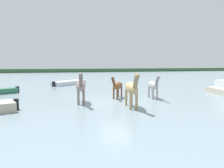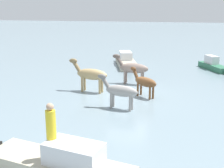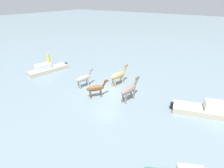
% 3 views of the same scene
% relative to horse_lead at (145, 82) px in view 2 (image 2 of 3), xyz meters
% --- Properties ---
extents(ground_plane, '(182.27, 182.27, 0.00)m').
position_rel_horse_lead_xyz_m(ground_plane, '(-0.31, -1.05, -0.93)').
color(ground_plane, gray).
extents(horse_lead, '(1.59, 1.94, 1.70)m').
position_rel_horse_lead_xyz_m(horse_lead, '(0.00, 0.00, 0.00)').
color(horse_lead, brown).
rests_on(horse_lead, ground_plane).
extents(horse_chestnut_trailing, '(0.94, 2.69, 2.08)m').
position_rel_horse_lead_xyz_m(horse_chestnut_trailing, '(-0.26, -3.48, 0.21)').
color(horse_chestnut_trailing, tan).
rests_on(horse_chestnut_trailing, ground_plane).
extents(horse_dun_straggler, '(0.85, 2.33, 1.80)m').
position_rel_horse_lead_xyz_m(horse_dun_straggler, '(2.48, -0.95, 0.06)').
color(horse_dun_straggler, '#9E9993').
rests_on(horse_dun_straggler, ground_plane).
extents(horse_dark_mare, '(0.86, 2.65, 2.05)m').
position_rel_horse_lead_xyz_m(horse_dark_mare, '(-2.90, -1.26, 0.19)').
color(horse_dark_mare, gray).
rests_on(horse_dark_mare, ground_plane).
extents(boat_dinghy_port, '(2.30, 5.32, 1.35)m').
position_rel_horse_lead_xyz_m(boat_dinghy_port, '(9.24, -1.37, -0.61)').
color(boat_dinghy_port, '#B7AD93').
rests_on(boat_dinghy_port, ground_plane).
extents(boat_tender_starboard, '(5.70, 3.16, 1.36)m').
position_rel_horse_lead_xyz_m(boat_tender_starboard, '(-9.46, -3.05, -0.61)').
color(boat_tender_starboard, '#B7AD93').
rests_on(boat_tender_starboard, ground_plane).
extents(boat_motor_center, '(3.67, 2.54, 1.31)m').
position_rel_horse_lead_xyz_m(boat_motor_center, '(-9.48, 4.65, -0.63)').
color(boat_motor_center, '#2D6B4C').
rests_on(boat_motor_center, ground_plane).
extents(person_spotter_bow, '(0.32, 0.32, 1.19)m').
position_rel_horse_lead_xyz_m(person_spotter_bow, '(9.16, -1.70, 0.82)').
color(person_spotter_bow, yellow).
rests_on(person_spotter_bow, boat_dinghy_port).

